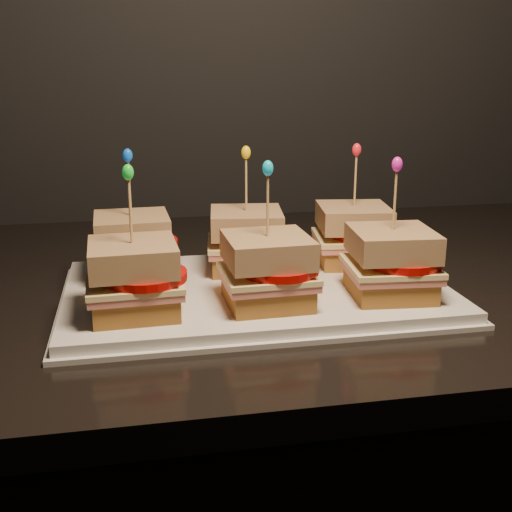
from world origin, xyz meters
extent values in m
cube|color=black|center=(0.75, 1.64, 0.88)|extent=(2.38, 0.74, 0.03)
cube|color=white|center=(0.93, 1.53, 0.91)|extent=(0.46, 0.28, 0.02)
cube|color=white|center=(0.93, 1.53, 0.90)|extent=(0.47, 0.30, 0.01)
cube|color=brown|center=(0.78, 1.60, 0.93)|extent=(0.09, 0.09, 0.02)
cube|color=#C86C62|center=(0.78, 1.60, 0.95)|extent=(0.10, 0.10, 0.01)
cube|color=#F8DF95|center=(0.78, 1.60, 0.95)|extent=(0.10, 0.10, 0.01)
cylinder|color=#B80B08|center=(0.79, 1.60, 0.96)|extent=(0.09, 0.09, 0.01)
cube|color=#5C2C0C|center=(0.78, 1.60, 0.98)|extent=(0.09, 0.09, 0.03)
cylinder|color=tan|center=(0.78, 1.60, 1.03)|extent=(0.00, 0.00, 0.09)
ellipsoid|color=blue|center=(0.78, 1.60, 1.07)|extent=(0.01, 0.01, 0.02)
cube|color=brown|center=(0.93, 1.60, 0.93)|extent=(0.10, 0.10, 0.02)
cube|color=#C86C62|center=(0.93, 1.60, 0.95)|extent=(0.11, 0.11, 0.01)
cube|color=#F8DF95|center=(0.93, 1.60, 0.95)|extent=(0.11, 0.11, 0.01)
cylinder|color=#B80B08|center=(0.94, 1.60, 0.96)|extent=(0.09, 0.09, 0.01)
cube|color=#5C2C0C|center=(0.93, 1.60, 0.98)|extent=(0.10, 0.10, 0.03)
cylinder|color=tan|center=(0.93, 1.60, 1.03)|extent=(0.00, 0.00, 0.09)
ellipsoid|color=yellow|center=(0.93, 1.60, 1.07)|extent=(0.01, 0.01, 0.02)
cube|color=brown|center=(1.07, 1.60, 0.93)|extent=(0.10, 0.10, 0.02)
cube|color=#C86C62|center=(1.07, 1.60, 0.95)|extent=(0.11, 0.11, 0.01)
cube|color=#F8DF95|center=(1.07, 1.60, 0.95)|extent=(0.11, 0.11, 0.01)
cylinder|color=#B80B08|center=(1.09, 1.60, 0.96)|extent=(0.09, 0.09, 0.01)
cube|color=#5C2C0C|center=(1.07, 1.60, 0.98)|extent=(0.10, 0.10, 0.03)
cylinder|color=tan|center=(1.07, 1.60, 1.03)|extent=(0.00, 0.00, 0.09)
ellipsoid|color=red|center=(1.07, 1.60, 1.07)|extent=(0.01, 0.01, 0.02)
cube|color=brown|center=(0.78, 1.47, 0.93)|extent=(0.09, 0.09, 0.02)
cube|color=#C86C62|center=(0.78, 1.47, 0.95)|extent=(0.10, 0.10, 0.01)
cube|color=#F8DF95|center=(0.78, 1.47, 0.95)|extent=(0.10, 0.10, 0.01)
cylinder|color=#B80B08|center=(0.79, 1.46, 0.96)|extent=(0.09, 0.09, 0.01)
cube|color=#5C2C0C|center=(0.78, 1.47, 0.98)|extent=(0.09, 0.09, 0.03)
cylinder|color=tan|center=(0.78, 1.47, 1.03)|extent=(0.00, 0.00, 0.09)
ellipsoid|color=green|center=(0.78, 1.47, 1.07)|extent=(0.01, 0.01, 0.02)
cube|color=brown|center=(0.93, 1.47, 0.93)|extent=(0.09, 0.09, 0.02)
cube|color=#C86C62|center=(0.93, 1.47, 0.95)|extent=(0.10, 0.10, 0.01)
cube|color=#F8DF95|center=(0.93, 1.47, 0.95)|extent=(0.10, 0.10, 0.01)
cylinder|color=#B80B08|center=(0.94, 1.46, 0.96)|extent=(0.09, 0.09, 0.01)
cube|color=#5C2C0C|center=(0.93, 1.47, 0.98)|extent=(0.09, 0.09, 0.03)
cylinder|color=tan|center=(0.93, 1.47, 1.03)|extent=(0.00, 0.00, 0.09)
ellipsoid|color=#0EA7C6|center=(0.93, 1.47, 1.07)|extent=(0.01, 0.01, 0.02)
cube|color=brown|center=(1.07, 1.47, 0.93)|extent=(0.10, 0.10, 0.02)
cube|color=#C86C62|center=(1.07, 1.47, 0.95)|extent=(0.11, 0.10, 0.01)
cube|color=#F8DF95|center=(1.07, 1.47, 0.95)|extent=(0.11, 0.11, 0.01)
cylinder|color=#B80B08|center=(1.09, 1.46, 0.96)|extent=(0.09, 0.09, 0.01)
cube|color=#5C2C0C|center=(1.07, 1.47, 0.98)|extent=(0.10, 0.10, 0.03)
cylinder|color=tan|center=(1.07, 1.47, 1.03)|extent=(0.00, 0.00, 0.09)
ellipsoid|color=#CD1D97|center=(1.07, 1.47, 1.07)|extent=(0.01, 0.01, 0.02)
camera|label=1|loc=(0.78, 0.80, 1.18)|focal=45.00mm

